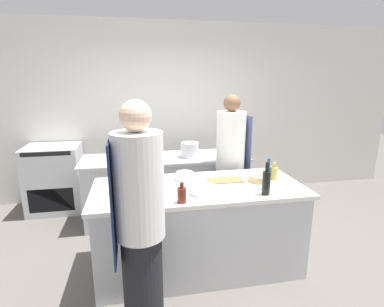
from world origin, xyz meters
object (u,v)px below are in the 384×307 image
object	(u,v)px
chef_at_prep_near	(140,225)
bowl_mixing_large	(142,194)
oven_range	(55,178)
bottle_vinegar	(182,195)
chef_at_stove	(230,164)
bowl_ceramic_blue	(203,190)
bottle_cooking_oil	(266,182)
bowl_prep_small	(259,178)
bottle_sauce	(274,173)
cup	(142,175)
bottle_olive_oil	(152,173)
bottle_wine	(268,177)
stockpot	(190,150)
bowl_wooden_salad	(185,176)

from	to	relation	value
chef_at_prep_near	bowl_mixing_large	xyz separation A→B (m)	(0.03, 0.54, 0.02)
oven_range	bottle_vinegar	xyz separation A→B (m)	(1.57, -2.13, 0.47)
chef_at_stove	bowl_ceramic_blue	distance (m)	1.09
bottle_cooking_oil	bowl_prep_small	xyz separation A→B (m)	(0.09, 0.35, -0.09)
bottle_cooking_oil	bottle_sauce	size ratio (longest dim) A/B	1.64
cup	bottle_olive_oil	bearing A→B (deg)	-15.04
oven_range	bottle_wine	bearing A→B (deg)	-38.83
bottle_wine	bowl_ceramic_blue	size ratio (longest dim) A/B	1.21
bottle_wine	bottle_sauce	xyz separation A→B (m)	(0.19, 0.25, -0.05)
bottle_sauce	stockpot	size ratio (longest dim) A/B	0.79
bottle_wine	bowl_wooden_salad	size ratio (longest dim) A/B	1.68
chef_at_prep_near	bottle_olive_oil	xyz separation A→B (m)	(0.15, 1.05, 0.05)
bottle_olive_oil	bowl_ceramic_blue	bearing A→B (deg)	-47.47
bottle_vinegar	bowl_ceramic_blue	world-z (taller)	bottle_vinegar
bottle_cooking_oil	cup	size ratio (longest dim) A/B	3.16
bottle_cooking_oil	cup	xyz separation A→B (m)	(-1.11, 0.65, -0.08)
oven_range	chef_at_stove	xyz separation A→B (m)	(2.37, -1.02, 0.39)
chef_at_prep_near	chef_at_stove	distance (m)	1.90
bowl_ceramic_blue	bottle_olive_oil	bearing A→B (deg)	132.53
bowl_prep_small	stockpot	size ratio (longest dim) A/B	0.94
bottle_olive_oil	bowl_mixing_large	bearing A→B (deg)	-103.41
stockpot	chef_at_prep_near	bearing A→B (deg)	-110.59
bottle_vinegar	bowl_wooden_salad	world-z (taller)	bottle_vinegar
chef_at_prep_near	bowl_prep_small	distance (m)	1.47
oven_range	bowl_ceramic_blue	size ratio (longest dim) A/B	3.85
bowl_wooden_salad	cup	distance (m)	0.45
chef_at_stove	bowl_mixing_large	size ratio (longest dim) A/B	10.27
bowl_wooden_salad	cup	bearing A→B (deg)	167.52
bowl_ceramic_blue	oven_range	bearing A→B (deg)	132.67
chef_at_stove	bottle_cooking_oil	distance (m)	1.08
bowl_mixing_large	cup	distance (m)	0.54
bottle_sauce	stockpot	xyz separation A→B (m)	(-0.71, 1.09, 0.03)
bottle_olive_oil	bottle_vinegar	bearing A→B (deg)	-72.04
bottle_olive_oil	bottle_wine	size ratio (longest dim) A/B	0.61
bottle_wine	bowl_prep_small	world-z (taller)	bottle_wine
bottle_wine	bottle_sauce	distance (m)	0.32
bottle_vinegar	bowl_ceramic_blue	distance (m)	0.29
bottle_vinegar	cup	bearing A→B (deg)	114.82
chef_at_prep_near	chef_at_stove	bearing A→B (deg)	-38.51
bowl_mixing_large	bowl_prep_small	bearing A→B (deg)	11.36
bottle_vinegar	chef_at_stove	bearing A→B (deg)	54.26
oven_range	bowl_ceramic_blue	distance (m)	2.69
chef_at_prep_near	bottle_cooking_oil	world-z (taller)	chef_at_prep_near
bowl_ceramic_blue	bowl_prep_small	bearing A→B (deg)	18.57
cup	bowl_ceramic_blue	bearing A→B (deg)	-43.06
bowl_mixing_large	chef_at_stove	bearing A→B (deg)	40.27
chef_at_stove	bottle_wine	size ratio (longest dim) A/B	5.65
bottle_olive_oil	bowl_ceramic_blue	distance (m)	0.66
oven_range	bowl_wooden_salad	size ratio (longest dim) A/B	5.34
bowl_wooden_salad	bottle_vinegar	bearing A→B (deg)	-101.65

